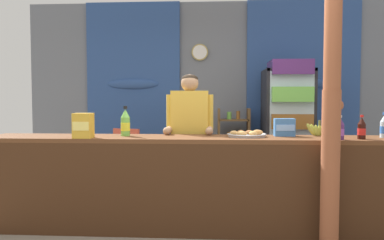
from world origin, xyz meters
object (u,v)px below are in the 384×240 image
(snack_box_choco_powder, at_px, (83,126))
(snack_box_biscuit, at_px, (284,127))
(drink_fridge, at_px, (288,120))
(pastry_tray, at_px, (247,134))
(soda_bottle_cola, at_px, (362,129))
(soda_bottle_grape_soda, at_px, (340,129))
(timber_post, at_px, (332,97))
(bottle_shelf_rack, at_px, (233,145))
(soda_bottle_water, at_px, (384,127))
(shopkeeper, at_px, (190,127))
(stall_counter, at_px, (185,174))
(plastic_lawn_chair, at_px, (122,155))
(banana_bunch, at_px, (319,130))
(soda_bottle_lime_soda, at_px, (125,123))

(snack_box_choco_powder, bearing_deg, snack_box_biscuit, 9.22)
(drink_fridge, xyz_separation_m, pastry_tray, (-0.71, -1.69, -0.06))
(soda_bottle_cola, xyz_separation_m, snack_box_choco_powder, (-2.58, -0.06, 0.02))
(snack_box_choco_powder, distance_m, snack_box_biscuit, 1.95)
(soda_bottle_grape_soda, bearing_deg, timber_post, -122.54)
(pastry_tray, bearing_deg, bottle_shelf_rack, 91.03)
(soda_bottle_water, xyz_separation_m, snack_box_biscuit, (-0.92, 0.10, -0.02))
(shopkeeper, bearing_deg, soda_bottle_water, -12.48)
(stall_counter, relative_size, snack_box_biscuit, 19.97)
(snack_box_choco_powder, bearing_deg, shopkeeper, 33.17)
(plastic_lawn_chair, height_order, snack_box_biscuit, snack_box_biscuit)
(soda_bottle_cola, xyz_separation_m, snack_box_biscuit, (-0.65, 0.25, -0.01))
(soda_bottle_grape_soda, height_order, banana_bunch, soda_bottle_grape_soda)
(drink_fridge, bearing_deg, stall_counter, -125.16)
(soda_bottle_lime_soda, distance_m, soda_bottle_water, 2.50)
(timber_post, distance_m, snack_box_choco_powder, 2.24)
(snack_box_biscuit, bearing_deg, timber_post, -62.03)
(stall_counter, bearing_deg, snack_box_biscuit, 13.94)
(stall_counter, distance_m, soda_bottle_lime_soda, 0.79)
(snack_box_choco_powder, bearing_deg, drink_fridge, 40.40)
(soda_bottle_cola, bearing_deg, soda_bottle_water, 29.18)
(plastic_lawn_chair, bearing_deg, drink_fridge, 3.70)
(bottle_shelf_rack, relative_size, shopkeeper, 0.74)
(soda_bottle_water, xyz_separation_m, soda_bottle_cola, (-0.26, -0.15, -0.01))
(snack_box_biscuit, bearing_deg, soda_bottle_cola, -20.71)
(timber_post, distance_m, bottle_shelf_rack, 2.59)
(stall_counter, xyz_separation_m, plastic_lawn_chair, (-1.04, 1.70, -0.08))
(pastry_tray, bearing_deg, soda_bottle_water, -1.00)
(soda_bottle_grape_soda, height_order, snack_box_biscuit, soda_bottle_grape_soda)
(shopkeeper, xyz_separation_m, snack_box_choco_powder, (-0.96, -0.63, 0.06))
(soda_bottle_lime_soda, height_order, soda_bottle_grape_soda, soda_bottle_lime_soda)
(stall_counter, height_order, drink_fridge, drink_fridge)
(stall_counter, height_order, soda_bottle_cola, soda_bottle_cola)
(plastic_lawn_chair, distance_m, soda_bottle_cola, 3.21)
(snack_box_choco_powder, bearing_deg, soda_bottle_cola, 1.44)
(plastic_lawn_chair, relative_size, shopkeeper, 0.55)
(snack_box_choco_powder, xyz_separation_m, pastry_tray, (1.55, 0.23, -0.10))
(stall_counter, relative_size, soda_bottle_water, 16.25)
(timber_post, height_order, soda_bottle_cola, timber_post)
(soda_bottle_cola, height_order, pastry_tray, soda_bottle_cola)
(bottle_shelf_rack, relative_size, snack_box_choco_powder, 4.89)
(banana_bunch, bearing_deg, snack_box_choco_powder, -170.75)
(soda_bottle_lime_soda, bearing_deg, bottle_shelf_rack, 58.68)
(soda_bottle_cola, bearing_deg, banana_bunch, 134.30)
(stall_counter, relative_size, drink_fridge, 2.18)
(soda_bottle_water, relative_size, snack_box_biscuit, 1.23)
(shopkeeper, relative_size, pastry_tray, 4.06)
(bottle_shelf_rack, distance_m, soda_bottle_cola, 2.38)
(plastic_lawn_chair, height_order, soda_bottle_grape_soda, soda_bottle_grape_soda)
(soda_bottle_grape_soda, xyz_separation_m, snack_box_choco_powder, (-2.36, -0.00, 0.02))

